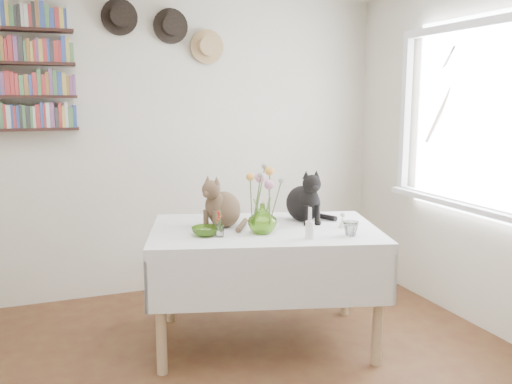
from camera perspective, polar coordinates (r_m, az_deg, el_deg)
name	(u,v)px	position (r m, az deg, el deg)	size (l,w,h in m)	color
room	(249,184)	(2.42, -0.70, 0.86)	(4.08, 4.58, 2.58)	brown
window	(470,132)	(4.14, 21.59, 5.94)	(0.12, 1.52, 1.32)	white
dining_table	(265,256)	(3.61, 0.91, -6.78)	(1.68, 1.32, 0.79)	white
tabby_cat	(224,200)	(3.57, -3.43, -0.82)	(0.24, 0.30, 0.36)	brown
black_cat	(303,194)	(3.75, 5.00, -0.21)	(0.25, 0.32, 0.37)	black
flower_vase	(262,218)	(3.40, 0.68, -2.79)	(0.18, 0.18, 0.19)	#95D143
green_bowl	(206,231)	(3.37, -5.33, -4.13)	(0.17, 0.17, 0.05)	#95D143
drinking_glass	(351,229)	(3.40, 9.94, -3.83)	(0.10, 0.10, 0.09)	white
candlestick	(310,228)	(3.29, 5.67, -3.81)	(0.05, 0.05, 0.19)	white
berry_jar	(220,223)	(3.33, -3.83, -3.32)	(0.05, 0.05, 0.19)	white
porcelain_figurine	(343,221)	(3.60, 9.10, -3.03)	(0.05, 0.05, 0.10)	white
flower_bouquet	(262,180)	(3.37, 0.64, 1.31)	(0.17, 0.13, 0.39)	#4C7233
bookshelf_unit	(3,68)	(4.41, -25.11, 11.71)	(1.00, 0.16, 0.91)	black
wall_hats	(167,30)	(4.56, -9.33, 16.49)	(0.98, 0.09, 0.48)	black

